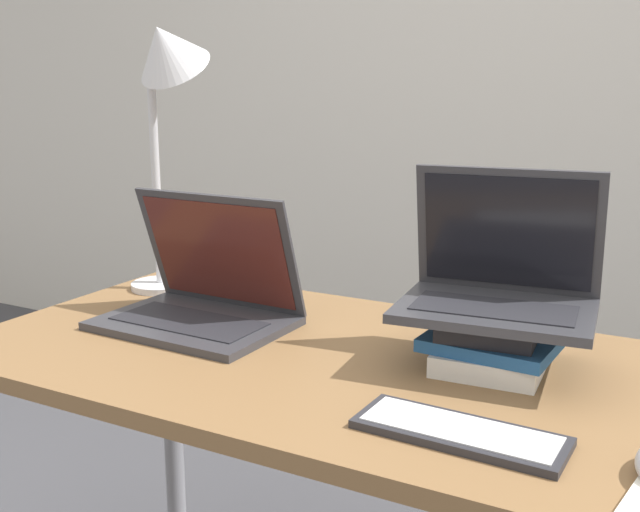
# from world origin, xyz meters

# --- Properties ---
(wall_back) EXTENTS (8.00, 0.05, 2.70)m
(wall_back) POSITION_xyz_m (0.00, 1.97, 1.35)
(wall_back) COLOR silver
(wall_back) RESTS_ON ground_plane
(desk) EXTENTS (1.48, 0.70, 0.73)m
(desk) POSITION_xyz_m (0.00, 0.35, 0.65)
(desk) COLOR brown
(desk) RESTS_ON ground_plane
(laptop_left) EXTENTS (0.38, 0.27, 0.26)m
(laptop_left) POSITION_xyz_m (-0.37, 0.39, 0.78)
(laptop_left) COLOR #333338
(laptop_left) RESTS_ON desk
(book_stack) EXTENTS (0.22, 0.24, 0.10)m
(book_stack) POSITION_xyz_m (0.21, 0.45, 0.77)
(book_stack) COLOR white
(book_stack) RESTS_ON desk
(laptop_on_books) EXTENTS (0.34, 0.26, 0.24)m
(laptop_on_books) POSITION_xyz_m (0.21, 0.45, 0.87)
(laptop_on_books) COLOR #333338
(laptop_on_books) RESTS_ON book_stack
(wireless_keyboard) EXTENTS (0.29, 0.12, 0.01)m
(wireless_keyboard) POSITION_xyz_m (0.24, 0.15, 0.73)
(wireless_keyboard) COLOR #28282D
(wireless_keyboard) RESTS_ON desk
(desk_lamp) EXTENTS (0.23, 0.20, 0.64)m
(desk_lamp) POSITION_xyz_m (-0.56, 0.53, 1.21)
(desk_lamp) COLOR silver
(desk_lamp) RESTS_ON desk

